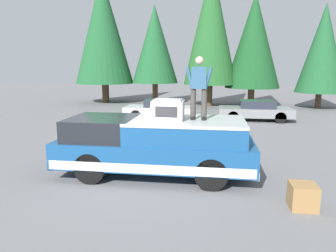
{
  "coord_description": "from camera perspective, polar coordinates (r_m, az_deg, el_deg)",
  "views": [
    {
      "loc": [
        -8.12,
        -2.29,
        3.09
      ],
      "look_at": [
        0.72,
        -1.01,
        1.35
      ],
      "focal_mm": 32.98,
      "sensor_mm": 36.0,
      "label": 1
    }
  ],
  "objects": [
    {
      "name": "ground_plane",
      "position": [
        8.98,
        -7.13,
        -9.18
      ],
      "size": [
        90.0,
        90.0,
        0.0
      ],
      "primitive_type": "plane",
      "color": "slate"
    },
    {
      "name": "pickup_truck",
      "position": [
        8.77,
        -2.37,
        -3.63
      ],
      "size": [
        2.01,
        5.54,
        1.65
      ],
      "color": "navy",
      "rests_on": "ground"
    },
    {
      "name": "compressor_unit",
      "position": [
        8.37,
        -0.0,
        3.04
      ],
      "size": [
        0.65,
        0.84,
        0.56
      ],
      "color": "silver",
      "rests_on": "pickup_truck"
    },
    {
      "name": "person_on_truck_bed",
      "position": [
        8.41,
        5.74,
        7.3
      ],
      "size": [
        0.29,
        0.72,
        1.69
      ],
      "color": "#423D38",
      "rests_on": "pickup_truck"
    },
    {
      "name": "parked_car_grey",
      "position": [
        18.4,
        15.86,
        2.78
      ],
      "size": [
        1.64,
        4.1,
        1.16
      ],
      "color": "gray",
      "rests_on": "ground"
    },
    {
      "name": "parked_car_silver",
      "position": [
        18.18,
        -1.44,
        3.11
      ],
      "size": [
        1.64,
        4.1,
        1.16
      ],
      "color": "silver",
      "rests_on": "ground"
    },
    {
      "name": "wooden_crate",
      "position": [
        7.55,
        23.66,
        -11.81
      ],
      "size": [
        0.56,
        0.56,
        0.56
      ],
      "primitive_type": "cube",
      "color": "olive",
      "rests_on": "ground"
    },
    {
      "name": "conifer_far_left",
      "position": [
        25.25,
        26.72,
        12.65
      ],
      "size": [
        3.43,
        3.43,
        7.44
      ],
      "color": "#4C3826",
      "rests_on": "ground"
    },
    {
      "name": "conifer_left",
      "position": [
        24.8,
        15.56,
        14.86
      ],
      "size": [
        4.1,
        4.1,
        8.4
      ],
      "color": "#4C3826",
      "rests_on": "ground"
    },
    {
      "name": "conifer_center_left",
      "position": [
        24.46,
        7.95,
        18.0
      ],
      "size": [
        4.01,
        4.01,
        10.52
      ],
      "color": "#4C3826",
      "rests_on": "ground"
    },
    {
      "name": "conifer_center_right",
      "position": [
        25.59,
        -2.45,
        14.8
      ],
      "size": [
        3.71,
        3.71,
        7.84
      ],
      "color": "#4C3826",
      "rests_on": "ground"
    },
    {
      "name": "conifer_right",
      "position": [
        27.07,
        -11.88,
        16.99
      ],
      "size": [
        4.8,
        4.8,
        10.38
      ],
      "color": "#4C3826",
      "rests_on": "ground"
    }
  ]
}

